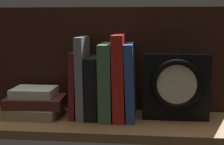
{
  "coord_description": "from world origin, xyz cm",
  "views": [
    {
      "loc": [
        12.75,
        -94.67,
        29.6
      ],
      "look_at": [
        2.69,
        3.43,
        14.02
      ],
      "focal_mm": 51.98,
      "sensor_mm": 36.0,
      "label": 1
    }
  ],
  "objects_px": {
    "book_blue_modern": "(130,81)",
    "book_black_skeptic": "(94,87)",
    "book_red_requiem": "(120,76)",
    "book_gray_chess": "(83,77)",
    "book_maroon_dawkins": "(76,84)",
    "book_green_romantic": "(107,81)",
    "book_stack_side": "(35,103)",
    "framed_clock": "(176,86)"
  },
  "relations": [
    {
      "from": "book_gray_chess",
      "to": "book_blue_modern",
      "type": "xyz_separation_m",
      "value": [
        0.15,
        0.0,
        -0.01
      ]
    },
    {
      "from": "book_black_skeptic",
      "to": "book_gray_chess",
      "type": "bearing_deg",
      "value": 180.0
    },
    {
      "from": "book_maroon_dawkins",
      "to": "book_stack_side",
      "type": "distance_m",
      "value": 0.14
    },
    {
      "from": "book_black_skeptic",
      "to": "book_green_romantic",
      "type": "bearing_deg",
      "value": 0.0
    },
    {
      "from": "book_blue_modern",
      "to": "book_stack_side",
      "type": "xyz_separation_m",
      "value": [
        -0.3,
        -0.01,
        -0.07
      ]
    },
    {
      "from": "book_gray_chess",
      "to": "book_stack_side",
      "type": "xyz_separation_m",
      "value": [
        -0.15,
        -0.01,
        -0.08
      ]
    },
    {
      "from": "book_green_romantic",
      "to": "book_red_requiem",
      "type": "height_order",
      "value": "book_red_requiem"
    },
    {
      "from": "book_gray_chess",
      "to": "book_stack_side",
      "type": "distance_m",
      "value": 0.18
    },
    {
      "from": "book_gray_chess",
      "to": "book_maroon_dawkins",
      "type": "bearing_deg",
      "value": 180.0
    },
    {
      "from": "book_black_skeptic",
      "to": "book_red_requiem",
      "type": "xyz_separation_m",
      "value": [
        0.08,
        0.0,
        0.03
      ]
    },
    {
      "from": "book_gray_chess",
      "to": "book_blue_modern",
      "type": "bearing_deg",
      "value": 0.0
    },
    {
      "from": "book_red_requiem",
      "to": "book_blue_modern",
      "type": "height_order",
      "value": "book_red_requiem"
    },
    {
      "from": "book_black_skeptic",
      "to": "framed_clock",
      "type": "bearing_deg",
      "value": -0.97
    },
    {
      "from": "book_gray_chess",
      "to": "framed_clock",
      "type": "xyz_separation_m",
      "value": [
        0.29,
        -0.0,
        -0.02
      ]
    },
    {
      "from": "book_gray_chess",
      "to": "book_blue_modern",
      "type": "height_order",
      "value": "book_gray_chess"
    },
    {
      "from": "book_maroon_dawkins",
      "to": "book_red_requiem",
      "type": "bearing_deg",
      "value": 0.0
    },
    {
      "from": "book_blue_modern",
      "to": "framed_clock",
      "type": "bearing_deg",
      "value": -1.77
    },
    {
      "from": "book_stack_side",
      "to": "book_black_skeptic",
      "type": "bearing_deg",
      "value": 4.04
    },
    {
      "from": "book_black_skeptic",
      "to": "framed_clock",
      "type": "relative_size",
      "value": 0.89
    },
    {
      "from": "book_stack_side",
      "to": "book_gray_chess",
      "type": "bearing_deg",
      "value": 4.94
    },
    {
      "from": "book_maroon_dawkins",
      "to": "book_red_requiem",
      "type": "height_order",
      "value": "book_red_requiem"
    },
    {
      "from": "book_maroon_dawkins",
      "to": "book_red_requiem",
      "type": "xyz_separation_m",
      "value": [
        0.14,
        0.0,
        0.03
      ]
    },
    {
      "from": "book_red_requiem",
      "to": "book_gray_chess",
      "type": "bearing_deg",
      "value": 180.0
    },
    {
      "from": "book_black_skeptic",
      "to": "book_stack_side",
      "type": "xyz_separation_m",
      "value": [
        -0.19,
        -0.01,
        -0.05
      ]
    },
    {
      "from": "book_gray_chess",
      "to": "book_blue_modern",
      "type": "distance_m",
      "value": 0.15
    },
    {
      "from": "book_gray_chess",
      "to": "framed_clock",
      "type": "relative_size",
      "value": 1.18
    },
    {
      "from": "book_blue_modern",
      "to": "book_black_skeptic",
      "type": "bearing_deg",
      "value": 180.0
    },
    {
      "from": "book_black_skeptic",
      "to": "book_red_requiem",
      "type": "bearing_deg",
      "value": 0.0
    },
    {
      "from": "book_black_skeptic",
      "to": "book_stack_side",
      "type": "distance_m",
      "value": 0.2
    },
    {
      "from": "book_maroon_dawkins",
      "to": "book_green_romantic",
      "type": "height_order",
      "value": "book_green_romantic"
    },
    {
      "from": "framed_clock",
      "to": "book_stack_side",
      "type": "bearing_deg",
      "value": -178.83
    },
    {
      "from": "book_gray_chess",
      "to": "book_red_requiem",
      "type": "height_order",
      "value": "book_red_requiem"
    },
    {
      "from": "book_black_skeptic",
      "to": "book_blue_modern",
      "type": "relative_size",
      "value": 0.82
    },
    {
      "from": "book_blue_modern",
      "to": "book_stack_side",
      "type": "bearing_deg",
      "value": -177.48
    },
    {
      "from": "book_maroon_dawkins",
      "to": "book_blue_modern",
      "type": "height_order",
      "value": "book_blue_modern"
    },
    {
      "from": "framed_clock",
      "to": "book_stack_side",
      "type": "distance_m",
      "value": 0.44
    },
    {
      "from": "book_maroon_dawkins",
      "to": "book_gray_chess",
      "type": "relative_size",
      "value": 0.82
    },
    {
      "from": "book_black_skeptic",
      "to": "book_blue_modern",
      "type": "height_order",
      "value": "book_blue_modern"
    },
    {
      "from": "book_green_romantic",
      "to": "book_blue_modern",
      "type": "distance_m",
      "value": 0.07
    },
    {
      "from": "book_red_requiem",
      "to": "book_stack_side",
      "type": "distance_m",
      "value": 0.28
    },
    {
      "from": "book_gray_chess",
      "to": "book_green_romantic",
      "type": "height_order",
      "value": "book_gray_chess"
    },
    {
      "from": "book_red_requiem",
      "to": "framed_clock",
      "type": "distance_m",
      "value": 0.17
    }
  ]
}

